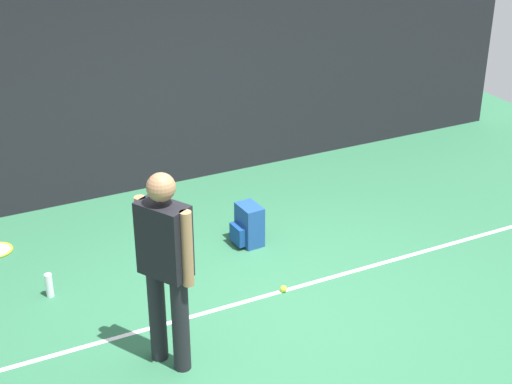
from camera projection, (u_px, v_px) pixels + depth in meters
ground_plane at (276, 307)px, 6.99m from camera, size 12.00×12.00×0.00m
back_fence at (155, 77)px, 8.82m from camera, size 10.00×0.10×2.70m
court_line at (265, 296)px, 7.16m from camera, size 9.00×0.05×0.00m
tennis_player at (165, 261)px, 5.86m from camera, size 0.39×0.47×1.70m
backpack at (248, 226)px, 7.97m from camera, size 0.30×0.31×0.44m
tennis_ball_near_player at (284, 289)px, 7.21m from camera, size 0.07×0.07×0.07m
water_bottle at (49, 285)px, 7.11m from camera, size 0.07×0.07×0.24m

